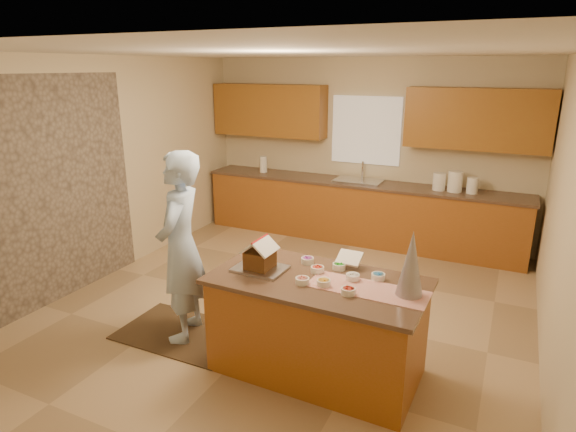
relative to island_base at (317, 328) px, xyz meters
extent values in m
plane|color=tan|center=(-0.71, 0.94, -0.42)|extent=(5.50, 5.50, 0.00)
plane|color=silver|center=(-0.71, 0.94, 2.28)|extent=(5.50, 5.50, 0.00)
plane|color=beige|center=(-0.71, 3.69, 0.93)|extent=(5.50, 5.50, 0.00)
plane|color=beige|center=(-0.71, -1.81, 0.93)|extent=(5.50, 5.50, 0.00)
plane|color=beige|center=(-3.21, 0.94, 0.93)|extent=(5.50, 5.50, 0.00)
plane|color=beige|center=(1.79, 0.94, 0.93)|extent=(5.50, 5.50, 0.00)
plane|color=gray|center=(-3.19, 0.14, 0.83)|extent=(0.00, 2.50, 2.50)
cube|color=white|center=(-0.71, 3.66, 1.23)|extent=(1.05, 0.03, 1.00)
cube|color=brown|center=(-0.71, 3.39, 0.02)|extent=(4.80, 0.60, 0.88)
cube|color=brown|center=(-0.71, 3.39, 0.48)|extent=(4.85, 0.63, 0.04)
cube|color=olive|center=(-2.26, 3.51, 1.48)|extent=(1.85, 0.35, 0.80)
cube|color=olive|center=(0.84, 3.51, 1.48)|extent=(1.85, 0.35, 0.80)
cube|color=silver|center=(-0.71, 3.39, 0.47)|extent=(0.70, 0.45, 0.12)
cylinder|color=silver|center=(-0.71, 3.57, 0.64)|extent=(0.03, 0.03, 0.28)
cube|color=brown|center=(0.00, 0.00, 0.00)|extent=(1.74, 0.90, 0.84)
cube|color=brown|center=(0.00, 0.00, 0.44)|extent=(1.81, 0.98, 0.04)
cube|color=#A0180B|center=(0.43, -0.01, 0.46)|extent=(0.96, 0.37, 0.01)
cube|color=silver|center=(-0.53, -0.03, 0.47)|extent=(0.45, 0.33, 0.02)
cube|color=white|center=(0.15, 0.36, 0.54)|extent=(0.21, 0.17, 0.09)
cone|color=silver|center=(0.74, 0.03, 0.72)|extent=(0.21, 0.21, 0.52)
cube|color=black|center=(-1.44, 0.00, -0.41)|extent=(1.25, 0.81, 0.01)
imported|color=#AECDF7|center=(-1.39, 0.00, 0.51)|extent=(0.63, 0.78, 1.84)
cylinder|color=white|center=(0.44, 3.39, 0.62)|extent=(0.17, 0.17, 0.24)
cylinder|color=white|center=(0.65, 3.39, 0.64)|extent=(0.20, 0.20, 0.28)
cylinder|color=white|center=(0.88, 3.39, 0.61)|extent=(0.15, 0.15, 0.22)
cylinder|color=white|center=(-2.32, 3.39, 0.63)|extent=(0.12, 0.12, 0.26)
cube|color=brown|center=(-0.53, -0.03, 0.56)|extent=(0.22, 0.23, 0.15)
cube|color=white|center=(-0.59, -0.03, 0.69)|extent=(0.15, 0.27, 0.12)
cube|color=white|center=(-0.46, -0.04, 0.69)|extent=(0.15, 0.27, 0.12)
cylinder|color=red|center=(-0.53, -0.03, 0.74)|extent=(0.03, 0.27, 0.02)
cylinder|color=red|center=(-0.06, 0.13, 0.48)|extent=(0.11, 0.11, 0.05)
cylinder|color=#DA7567|center=(-0.08, -0.14, 0.48)|extent=(0.11, 0.11, 0.05)
cylinder|color=gold|center=(0.09, -0.10, 0.48)|extent=(0.11, 0.11, 0.05)
cylinder|color=#259622|center=(0.09, 0.27, 0.48)|extent=(0.11, 0.11, 0.05)
cylinder|color=red|center=(0.32, -0.16, 0.48)|extent=(0.11, 0.11, 0.05)
cylinder|color=#337DC0|center=(0.45, 0.21, 0.48)|extent=(0.11, 0.11, 0.05)
cylinder|color=white|center=(0.27, 0.11, 0.48)|extent=(0.11, 0.11, 0.05)
cylinder|color=purple|center=(-0.21, 0.28, 0.48)|extent=(0.11, 0.11, 0.05)
camera|label=1|loc=(1.36, -3.44, 2.15)|focal=30.25mm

